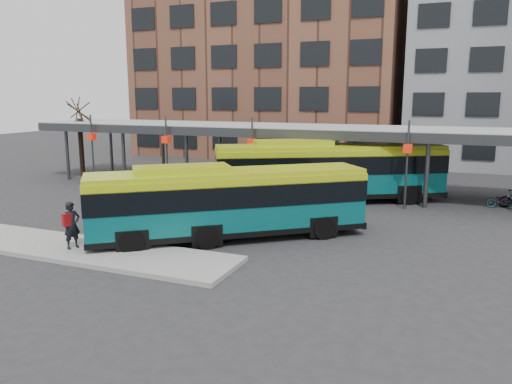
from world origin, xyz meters
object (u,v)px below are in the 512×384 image
Objects in this scene: tree at (81,145)px; bus_front at (228,201)px; pedestrian at (72,225)px; bus_rear at (328,170)px.

bus_front is at bearing -32.43° from tree.
bus_front reaches higher than pedestrian.
pedestrian is (-6.92, -13.20, -0.75)m from bus_rear.
bus_rear is 14.92m from pedestrian.
tree reaches higher than bus_rear.
pedestrian is (12.73, -15.20, -1.31)m from tree.
bus_rear is at bearing -8.69° from pedestrian.
bus_front is 9.39m from bus_rear.
pedestrian is at bearing -178.03° from bus_front.
bus_rear reaches higher than bus_front.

